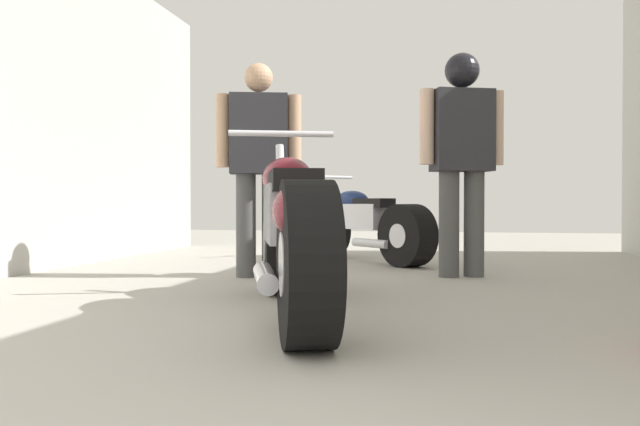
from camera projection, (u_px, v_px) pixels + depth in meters
name	position (u px, v px, depth m)	size (l,w,h in m)	color
ground_plane	(343.00, 294.00, 4.02)	(17.46, 17.46, 0.00)	#A8A399
motorcycle_maroon_cruiser	(291.00, 231.00, 3.21)	(0.98, 2.15, 1.03)	black
motorcycle_black_naked	(365.00, 226.00, 6.20)	(1.47, 1.48, 0.87)	black
mechanic_in_blue	(259.00, 156.00, 4.91)	(0.67, 0.35, 1.66)	#4C4C4C
mechanic_with_helmet	(462.00, 143.00, 4.92)	(0.68, 0.39, 1.74)	#4C4C4C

